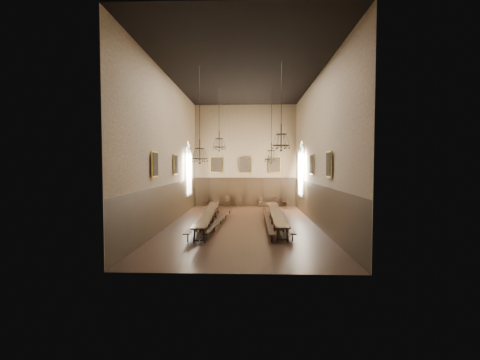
{
  "coord_description": "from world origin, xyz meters",
  "views": [
    {
      "loc": [
        0.48,
        -19.61,
        3.66
      ],
      "look_at": [
        -0.22,
        1.5,
        2.67
      ],
      "focal_mm": 24.0,
      "sensor_mm": 36.0,
      "label": 1
    }
  ],
  "objects_px": {
    "chair_2": "(227,203)",
    "chandelier_front_right": "(281,140)",
    "bench_left_inner": "(221,220)",
    "chair_0": "(206,203)",
    "bench_left_outer": "(203,219)",
    "chair_5": "(261,204)",
    "chair_7": "(285,204)",
    "chandelier_back_left": "(219,143)",
    "chandelier_front_left": "(200,152)",
    "table_left": "(209,218)",
    "chair_1": "(216,203)",
    "chandelier_back_right": "(271,155)",
    "chair_3": "(239,203)",
    "chair_6": "(275,204)",
    "bench_right_inner": "(267,221)",
    "table_right": "(276,218)",
    "bench_right_outer": "(284,220)"
  },
  "relations": [
    {
      "from": "chair_0",
      "to": "chair_5",
      "type": "distance_m",
      "value": 4.87
    },
    {
      "from": "chair_0",
      "to": "chair_3",
      "type": "relative_size",
      "value": 0.92
    },
    {
      "from": "bench_right_inner",
      "to": "chandelier_front_right",
      "type": "bearing_deg",
      "value": -78.06
    },
    {
      "from": "chair_0",
      "to": "chandelier_front_left",
      "type": "bearing_deg",
      "value": -69.88
    },
    {
      "from": "chair_0",
      "to": "table_left",
      "type": "bearing_deg",
      "value": -67.04
    },
    {
      "from": "chair_5",
      "to": "chair_7",
      "type": "bearing_deg",
      "value": -7.87
    },
    {
      "from": "bench_right_outer",
      "to": "chandelier_back_left",
      "type": "distance_m",
      "value": 7.0
    },
    {
      "from": "chandelier_back_left",
      "to": "chandelier_front_left",
      "type": "distance_m",
      "value": 5.1
    },
    {
      "from": "chair_7",
      "to": "chair_1",
      "type": "bearing_deg",
      "value": -178.14
    },
    {
      "from": "bench_left_inner",
      "to": "chair_5",
      "type": "relative_size",
      "value": 10.58
    },
    {
      "from": "chandelier_back_right",
      "to": "chandelier_front_right",
      "type": "distance_m",
      "value": 5.41
    },
    {
      "from": "bench_left_outer",
      "to": "chair_5",
      "type": "xyz_separation_m",
      "value": [
        3.88,
        8.36,
        -0.03
      ]
    },
    {
      "from": "chair_0",
      "to": "chandelier_back_right",
      "type": "distance_m",
      "value": 8.99
    },
    {
      "from": "bench_left_inner",
      "to": "chair_7",
      "type": "relative_size",
      "value": 10.03
    },
    {
      "from": "chair_1",
      "to": "table_left",
      "type": "bearing_deg",
      "value": -101.26
    },
    {
      "from": "chair_2",
      "to": "chair_7",
      "type": "xyz_separation_m",
      "value": [
        5.08,
        -0.01,
        -0.01
      ]
    },
    {
      "from": "bench_left_outer",
      "to": "table_left",
      "type": "bearing_deg",
      "value": -41.49
    },
    {
      "from": "chair_7",
      "to": "chair_0",
      "type": "bearing_deg",
      "value": -177.93
    },
    {
      "from": "bench_left_inner",
      "to": "chair_3",
      "type": "height_order",
      "value": "chair_3"
    },
    {
      "from": "chair_0",
      "to": "chandelier_back_left",
      "type": "distance_m",
      "value": 7.72
    },
    {
      "from": "bench_left_inner",
      "to": "chandelier_back_left",
      "type": "xyz_separation_m",
      "value": [
        -0.35,
        2.8,
        4.91
      ]
    },
    {
      "from": "bench_left_inner",
      "to": "chair_0",
      "type": "distance_m",
      "value": 8.76
    },
    {
      "from": "chair_2",
      "to": "chandelier_front_left",
      "type": "bearing_deg",
      "value": -79.27
    },
    {
      "from": "chandelier_front_left",
      "to": "chandelier_front_right",
      "type": "bearing_deg",
      "value": -7.83
    },
    {
      "from": "chair_1",
      "to": "chair_7",
      "type": "bearing_deg",
      "value": -14.15
    },
    {
      "from": "chair_2",
      "to": "chandelier_front_right",
      "type": "relative_size",
      "value": 0.21
    },
    {
      "from": "chair_1",
      "to": "chair_3",
      "type": "relative_size",
      "value": 1.0
    },
    {
      "from": "table_left",
      "to": "chair_0",
      "type": "height_order",
      "value": "chair_0"
    },
    {
      "from": "chair_2",
      "to": "chandelier_front_left",
      "type": "height_order",
      "value": "chandelier_front_left"
    },
    {
      "from": "chair_1",
      "to": "chair_7",
      "type": "relative_size",
      "value": 1.07
    },
    {
      "from": "table_left",
      "to": "bench_left_outer",
      "type": "relative_size",
      "value": 1.0
    },
    {
      "from": "table_right",
      "to": "chandelier_back_right",
      "type": "xyz_separation_m",
      "value": [
        -0.15,
        2.48,
        3.97
      ]
    },
    {
      "from": "chair_2",
      "to": "chandelier_back_left",
      "type": "bearing_deg",
      "value": -76.79
    },
    {
      "from": "chair_7",
      "to": "bench_left_inner",
      "type": "bearing_deg",
      "value": -117.81
    },
    {
      "from": "chair_3",
      "to": "chair_6",
      "type": "distance_m",
      "value": 3.18
    },
    {
      "from": "chair_7",
      "to": "chandelier_back_left",
      "type": "xyz_separation_m",
      "value": [
        -5.19,
        -5.74,
        4.9
      ]
    },
    {
      "from": "chair_5",
      "to": "chair_7",
      "type": "relative_size",
      "value": 0.95
    },
    {
      "from": "chair_7",
      "to": "chair_6",
      "type": "bearing_deg",
      "value": 179.73
    },
    {
      "from": "table_right",
      "to": "chair_5",
      "type": "xyz_separation_m",
      "value": [
        -0.67,
        8.49,
        -0.12
      ]
    },
    {
      "from": "bench_right_inner",
      "to": "table_right",
      "type": "bearing_deg",
      "value": 22.96
    },
    {
      "from": "chair_3",
      "to": "chair_6",
      "type": "xyz_separation_m",
      "value": [
        3.18,
        0.03,
        -0.03
      ]
    },
    {
      "from": "chandelier_front_right",
      "to": "chair_2",
      "type": "bearing_deg",
      "value": 107.93
    },
    {
      "from": "chandelier_back_right",
      "to": "chandelier_front_left",
      "type": "bearing_deg",
      "value": -131.24
    },
    {
      "from": "table_right",
      "to": "chair_2",
      "type": "xyz_separation_m",
      "value": [
        -3.66,
        8.45,
        -0.1
      ]
    },
    {
      "from": "bench_left_outer",
      "to": "chandelier_back_right",
      "type": "height_order",
      "value": "chandelier_back_right"
    },
    {
      "from": "chair_0",
      "to": "bench_left_inner",
      "type": "bearing_deg",
      "value": -62.29
    },
    {
      "from": "bench_right_inner",
      "to": "chair_5",
      "type": "relative_size",
      "value": 10.6
    },
    {
      "from": "chair_7",
      "to": "bench_right_outer",
      "type": "bearing_deg",
      "value": -94.53
    },
    {
      "from": "chair_1",
      "to": "chandelier_back_right",
      "type": "height_order",
      "value": "chandelier_back_right"
    },
    {
      "from": "table_left",
      "to": "chandelier_front_left",
      "type": "distance_m",
      "value": 4.45
    }
  ]
}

